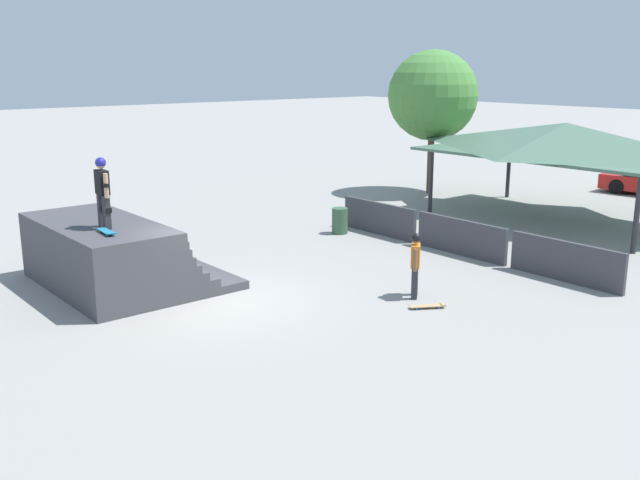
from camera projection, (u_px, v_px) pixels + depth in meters
ground_plane at (217, 301)px, 16.76m from camera, size 160.00×160.00×0.00m
quarter_pipe_ramp at (111, 257)px, 17.75m from camera, size 4.82×3.91×1.67m
skater_on_deck at (102, 188)px, 16.53m from camera, size 0.71×0.25×1.67m
skateboard_on_deck at (107, 231)px, 16.15m from camera, size 0.81×0.27×0.09m
bystander_walking at (415, 260)px, 16.85m from camera, size 0.47×0.53×1.57m
skateboard_on_ground at (429, 306)px, 16.25m from camera, size 0.60×0.82×0.09m
barrier_fence at (461, 237)px, 20.72m from camera, size 10.03×0.12×1.05m
pavilion_shelter at (565, 139)px, 24.79m from camera, size 9.37×5.66×3.46m
tree_beside_pavilion at (433, 96)px, 30.00m from camera, size 3.79×3.79×6.05m
trash_bin at (340, 221)px, 23.39m from camera, size 0.52×0.52×0.85m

